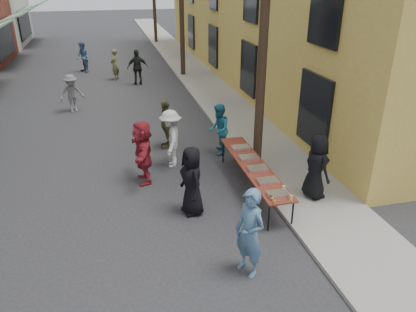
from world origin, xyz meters
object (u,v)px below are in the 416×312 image
serving_table (253,166)px  catering_tray_sausage (278,194)px  guest_front_a (192,181)px  utility_pole_near (265,10)px  server (317,167)px  guest_front_c (219,130)px

serving_table → catering_tray_sausage: catering_tray_sausage is taller
catering_tray_sausage → guest_front_a: 2.05m
utility_pole_near → server: size_ratio=5.30×
serving_table → guest_front_c: bearing=95.5°
guest_front_a → guest_front_c: 3.60m
catering_tray_sausage → server: bearing=30.4°
catering_tray_sausage → guest_front_c: (-0.25, 4.21, 0.04)m
serving_table → catering_tray_sausage: (0.00, -1.65, 0.08)m
guest_front_a → guest_front_c: (1.56, 3.25, -0.03)m
guest_front_c → server: server is taller
catering_tray_sausage → guest_front_a: size_ratio=0.29×
utility_pole_near → catering_tray_sausage: size_ratio=18.00×
serving_table → server: size_ratio=2.35×
guest_front_a → guest_front_c: guest_front_a is taller
guest_front_c → catering_tray_sausage: bearing=19.2°
catering_tray_sausage → server: (1.36, 0.80, 0.16)m
guest_front_c → server: (1.61, -3.42, 0.12)m
utility_pole_near → guest_front_c: size_ratio=5.44×
serving_table → guest_front_c: guest_front_c is taller
guest_front_a → guest_front_c: bearing=142.9°
catering_tray_sausage → server: 1.58m
catering_tray_sausage → guest_front_a: bearing=151.8°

